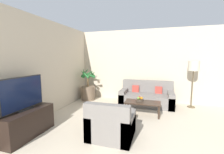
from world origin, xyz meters
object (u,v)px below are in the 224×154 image
apple_red (139,97)px  armchair (111,125)px  potted_palm (88,90)px  orange_fruit (141,98)px  ottoman (120,116)px  apple_green (138,98)px  floor_lamp (194,68)px  television (23,94)px  fruit_bowl (140,100)px  sofa_loveseat (146,97)px  coffee_table (143,104)px  tv_console (25,123)px

apple_red → armchair: size_ratio=0.09×
potted_palm → orange_fruit: bearing=-23.7°
armchair → ottoman: (-0.00, 0.74, -0.09)m
potted_palm → apple_green: 2.30m
floor_lamp → armchair: (-1.99, -2.61, -1.05)m
television → ottoman: (1.76, 1.20, -0.74)m
fruit_bowl → armchair: (-0.41, -1.51, -0.15)m
apple_red → armchair: armchair is taller
television → sofa_loveseat: television is taller
coffee_table → fruit_bowl: bearing=150.6°
tv_console → fruit_bowl: tv_console is taller
fruit_bowl → apple_green: bearing=-127.2°
tv_console → armchair: armchair is taller
floor_lamp → coffee_table: (-1.50, -1.15, -0.98)m
sofa_loveseat → coffee_table: (-0.04, -0.98, 0.06)m
tv_console → television: 0.63m
coffee_table → armchair: size_ratio=1.13×
tv_console → floor_lamp: 4.96m
apple_green → orange_fruit: (0.08, 0.04, -0.00)m
tv_console → armchair: 1.82m
sofa_loveseat → coffee_table: bearing=-92.3°
apple_red → fruit_bowl: bearing=-65.8°
potted_palm → floor_lamp: 3.81m
floor_lamp → fruit_bowl: bearing=-145.2°
sofa_loveseat → orange_fruit: sofa_loveseat is taller
television → apple_red: 2.97m
floor_lamp → apple_green: 2.15m
apple_green → orange_fruit: bearing=24.2°
coffee_table → orange_fruit: 0.16m
coffee_table → ottoman: size_ratio=1.52×
floor_lamp → fruit_bowl: (-1.59, -1.10, -0.90)m
apple_red → apple_green: (-0.01, -0.09, 0.00)m
tv_console → coffee_table: bearing=40.3°
potted_palm → floor_lamp: size_ratio=0.82×
armchair → orange_fruit: bearing=73.1°
television → sofa_loveseat: size_ratio=0.56×
apple_green → coffee_table: bearing=-2.6°
floor_lamp → armchair: bearing=-127.4°
tv_console → apple_green: 2.88m
apple_red → orange_fruit: bearing=-35.5°
orange_fruit → television: bearing=-138.5°
coffee_table → apple_red: 0.20m
coffee_table → ottoman: 0.89m
television → coffee_table: size_ratio=0.99×
ottoman → tv_console: bearing=-145.7°
fruit_bowl → ottoman: (-0.41, -0.77, -0.24)m
potted_palm → fruit_bowl: potted_palm is taller
potted_palm → ottoman: (1.70, -1.71, -0.23)m
coffee_table → sofa_loveseat: bearing=87.7°
television → orange_fruit: (2.22, 1.96, -0.43)m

